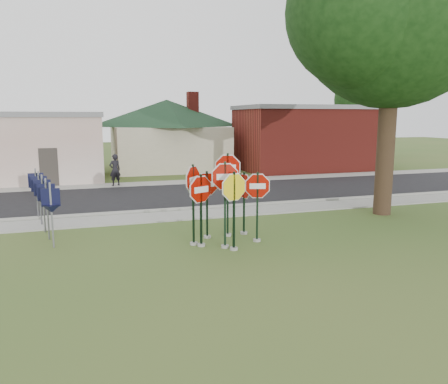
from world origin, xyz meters
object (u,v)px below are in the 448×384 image
object	(u,v)px
stop_sign_left	(201,200)
stop_sign_yellow	(234,200)
pedestrian	(115,170)
oak_tree	(394,7)
stop_sign_center	(225,192)

from	to	relation	value
stop_sign_left	stop_sign_yellow	bearing A→B (deg)	-39.01
stop_sign_left	pedestrian	xyz separation A→B (m)	(-1.76, 12.72, -0.48)
stop_sign_yellow	oak_tree	distance (m)	10.22
stop_sign_center	oak_tree	world-z (taller)	oak_tree
stop_sign_yellow	stop_sign_left	distance (m)	1.07
stop_sign_left	oak_tree	world-z (taller)	oak_tree
stop_sign_yellow	stop_sign_left	bearing A→B (deg)	140.99
stop_sign_yellow	oak_tree	xyz separation A→B (m)	(7.36, 2.87, 6.48)
oak_tree	pedestrian	world-z (taller)	oak_tree
stop_sign_yellow	oak_tree	size ratio (longest dim) A/B	0.21
stop_sign_yellow	pedestrian	world-z (taller)	stop_sign_yellow
stop_sign_center	oak_tree	bearing A→B (deg)	18.79
stop_sign_center	stop_sign_left	world-z (taller)	stop_sign_center
stop_sign_center	pedestrian	distance (m)	13.33
pedestrian	oak_tree	bearing A→B (deg)	114.83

